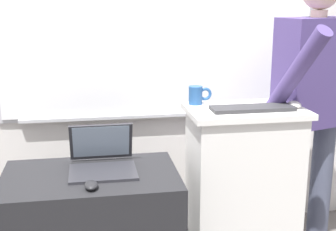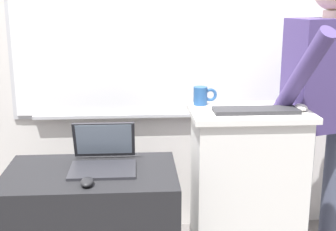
{
  "view_description": "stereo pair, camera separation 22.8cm",
  "coord_description": "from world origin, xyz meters",
  "px_view_note": "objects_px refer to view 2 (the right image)",
  "views": [
    {
      "loc": [
        -0.53,
        -1.86,
        1.54
      ],
      "look_at": [
        -0.15,
        0.32,
        0.98
      ],
      "focal_mm": 50.0,
      "sensor_mm": 36.0,
      "label": 1
    },
    {
      "loc": [
        -0.3,
        -1.89,
        1.54
      ],
      "look_at": [
        -0.15,
        0.32,
        0.98
      ],
      "focal_mm": 50.0,
      "sensor_mm": 36.0,
      "label": 2
    }
  ],
  "objects_px": {
    "lectern_podium": "(246,197)",
    "computer_mouse_by_laptop": "(87,182)",
    "laptop": "(103,155)",
    "computer_mouse_by_keyboard": "(301,107)",
    "wireless_keyboard": "(256,110)",
    "person_presenter": "(325,102)",
    "coffee_mug": "(202,96)"
  },
  "relations": [
    {
      "from": "coffee_mug",
      "to": "lectern_podium",
      "type": "bearing_deg",
      "value": -29.93
    },
    {
      "from": "wireless_keyboard",
      "to": "person_presenter",
      "type": "bearing_deg",
      "value": 26.24
    },
    {
      "from": "laptop",
      "to": "computer_mouse_by_keyboard",
      "type": "height_order",
      "value": "computer_mouse_by_keyboard"
    },
    {
      "from": "computer_mouse_by_laptop",
      "to": "coffee_mug",
      "type": "relative_size",
      "value": 0.79
    },
    {
      "from": "computer_mouse_by_laptop",
      "to": "lectern_podium",
      "type": "bearing_deg",
      "value": 19.4
    },
    {
      "from": "lectern_podium",
      "to": "computer_mouse_by_laptop",
      "type": "height_order",
      "value": "lectern_podium"
    },
    {
      "from": "coffee_mug",
      "to": "computer_mouse_by_keyboard",
      "type": "bearing_deg",
      "value": -18.59
    },
    {
      "from": "laptop",
      "to": "computer_mouse_by_laptop",
      "type": "relative_size",
      "value": 3.3
    },
    {
      "from": "lectern_podium",
      "to": "laptop",
      "type": "relative_size",
      "value": 2.96
    },
    {
      "from": "lectern_podium",
      "to": "computer_mouse_by_laptop",
      "type": "xyz_separation_m",
      "value": [
        -0.81,
        -0.29,
        0.23
      ]
    },
    {
      "from": "lectern_podium",
      "to": "computer_mouse_by_laptop",
      "type": "relative_size",
      "value": 9.75
    },
    {
      "from": "lectern_podium",
      "to": "computer_mouse_by_keyboard",
      "type": "relative_size",
      "value": 9.75
    },
    {
      "from": "wireless_keyboard",
      "to": "coffee_mug",
      "type": "xyz_separation_m",
      "value": [
        -0.25,
        0.18,
        0.04
      ]
    },
    {
      "from": "person_presenter",
      "to": "wireless_keyboard",
      "type": "bearing_deg",
      "value": -170.79
    },
    {
      "from": "person_presenter",
      "to": "wireless_keyboard",
      "type": "distance_m",
      "value": 0.5
    },
    {
      "from": "laptop",
      "to": "wireless_keyboard",
      "type": "height_order",
      "value": "wireless_keyboard"
    },
    {
      "from": "computer_mouse_by_keyboard",
      "to": "coffee_mug",
      "type": "xyz_separation_m",
      "value": [
        -0.49,
        0.16,
        0.03
      ]
    },
    {
      "from": "wireless_keyboard",
      "to": "computer_mouse_by_keyboard",
      "type": "height_order",
      "value": "computer_mouse_by_keyboard"
    },
    {
      "from": "person_presenter",
      "to": "computer_mouse_by_laptop",
      "type": "height_order",
      "value": "person_presenter"
    },
    {
      "from": "laptop",
      "to": "wireless_keyboard",
      "type": "relative_size",
      "value": 0.77
    },
    {
      "from": "person_presenter",
      "to": "laptop",
      "type": "xyz_separation_m",
      "value": [
        -1.21,
        -0.2,
        -0.21
      ]
    },
    {
      "from": "wireless_keyboard",
      "to": "coffee_mug",
      "type": "height_order",
      "value": "coffee_mug"
    },
    {
      "from": "computer_mouse_by_keyboard",
      "to": "person_presenter",
      "type": "bearing_deg",
      "value": 44.17
    },
    {
      "from": "computer_mouse_by_keyboard",
      "to": "wireless_keyboard",
      "type": "bearing_deg",
      "value": -175.34
    },
    {
      "from": "lectern_podium",
      "to": "laptop",
      "type": "height_order",
      "value": "lectern_podium"
    },
    {
      "from": "computer_mouse_by_keyboard",
      "to": "coffee_mug",
      "type": "bearing_deg",
      "value": 161.41
    },
    {
      "from": "wireless_keyboard",
      "to": "computer_mouse_by_laptop",
      "type": "bearing_deg",
      "value": -164.13
    },
    {
      "from": "person_presenter",
      "to": "computer_mouse_by_laptop",
      "type": "xyz_separation_m",
      "value": [
        -1.27,
        -0.45,
        -0.25
      ]
    },
    {
      "from": "lectern_podium",
      "to": "wireless_keyboard",
      "type": "height_order",
      "value": "wireless_keyboard"
    },
    {
      "from": "wireless_keyboard",
      "to": "computer_mouse_by_keyboard",
      "type": "bearing_deg",
      "value": 4.66
    },
    {
      "from": "lectern_podium",
      "to": "computer_mouse_by_keyboard",
      "type": "distance_m",
      "value": 0.56
    },
    {
      "from": "lectern_podium",
      "to": "computer_mouse_by_laptop",
      "type": "bearing_deg",
      "value": -160.6
    }
  ]
}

